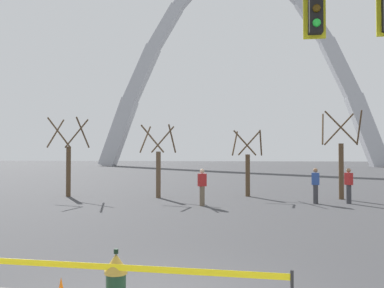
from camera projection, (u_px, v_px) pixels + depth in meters
caution_tape_barrier at (88, 280)px, 5.34m from camera, size 5.17×0.36×0.86m
monument_arch at (238, 73)px, 74.22m from camera, size 51.26×2.71×37.76m
tree_far_left at (68, 162)px, 21.63m from camera, size 1.90×1.91×4.12m
tree_left_mid at (158, 165)px, 21.03m from camera, size 1.71×1.72×3.70m
tree_center_left at (248, 167)px, 21.71m from camera, size 1.61×1.62×3.47m
tree_center_right at (341, 160)px, 20.33m from camera, size 1.99×2.00×4.31m
pedestrian_walking_left at (202, 187)px, 17.72m from camera, size 0.39×0.35×1.59m
pedestrian_standing_center at (316, 185)px, 18.52m from camera, size 0.37×0.25×1.59m
pedestrian_walking_right at (349, 185)px, 18.52m from camera, size 0.34×0.39×1.59m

